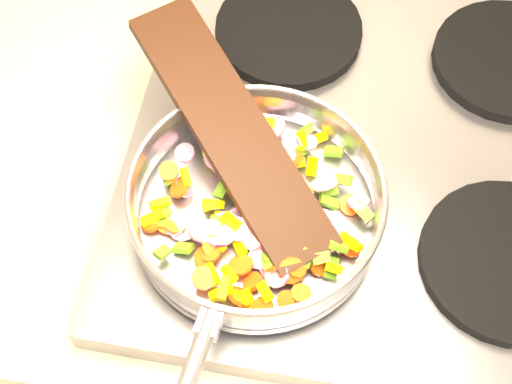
# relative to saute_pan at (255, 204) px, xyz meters

# --- Properties ---
(cooktop) EXTENTS (0.60, 0.60, 0.04)m
(cooktop) POSITION_rel_saute_pan_xyz_m (0.13, 0.14, -0.07)
(cooktop) COLOR #939399
(cooktop) RESTS_ON counter_top
(grate_fl) EXTENTS (0.19, 0.19, 0.02)m
(grate_fl) POSITION_rel_saute_pan_xyz_m (-0.01, 0.00, -0.04)
(grate_fl) COLOR black
(grate_fl) RESTS_ON cooktop
(grate_fr) EXTENTS (0.19, 0.19, 0.02)m
(grate_fr) POSITION_rel_saute_pan_xyz_m (0.27, 0.00, -0.04)
(grate_fr) COLOR black
(grate_fr) RESTS_ON cooktop
(grate_bl) EXTENTS (0.19, 0.19, 0.02)m
(grate_bl) POSITION_rel_saute_pan_xyz_m (-0.01, 0.28, -0.04)
(grate_bl) COLOR black
(grate_bl) RESTS_ON cooktop
(grate_br) EXTENTS (0.19, 0.19, 0.02)m
(grate_br) POSITION_rel_saute_pan_xyz_m (0.27, 0.28, -0.04)
(grate_br) COLOR black
(grate_br) RESTS_ON cooktop
(saute_pan) EXTENTS (0.31, 0.48, 0.06)m
(saute_pan) POSITION_rel_saute_pan_xyz_m (0.00, 0.00, 0.00)
(saute_pan) COLOR #9E9EA5
(saute_pan) RESTS_ON grate_fl
(vegetable_heap) EXTENTS (0.25, 0.25, 0.05)m
(vegetable_heap) POSITION_rel_saute_pan_xyz_m (0.00, -0.00, -0.01)
(vegetable_heap) COLOR #C7134E
(vegetable_heap) RESTS_ON saute_pan
(wooden_spatula) EXTENTS (0.27, 0.29, 0.08)m
(wooden_spatula) POSITION_rel_saute_pan_xyz_m (-0.04, 0.07, 0.02)
(wooden_spatula) COLOR black
(wooden_spatula) RESTS_ON saute_pan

